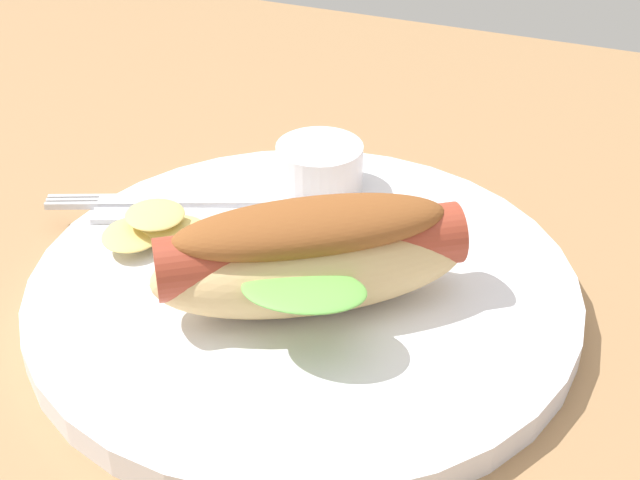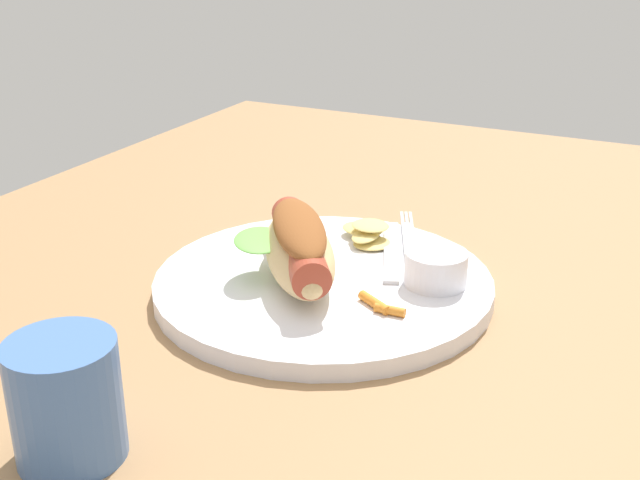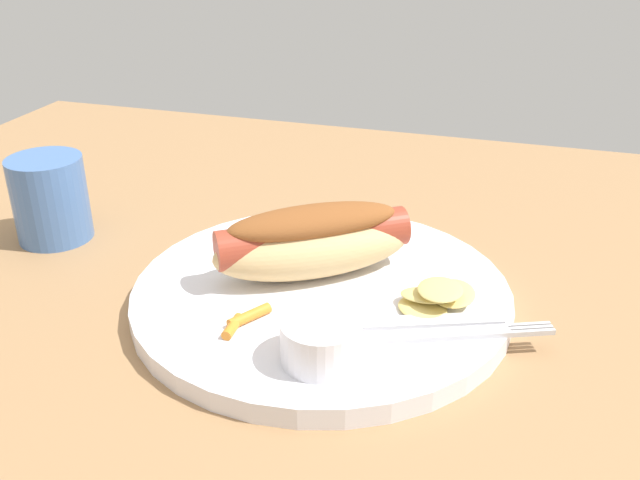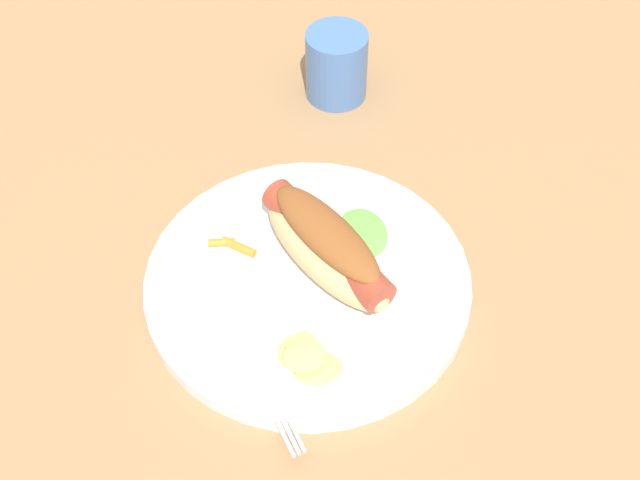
{
  "view_description": "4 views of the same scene",
  "coord_description": "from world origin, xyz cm",
  "px_view_note": "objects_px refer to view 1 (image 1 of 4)",
  "views": [
    {
      "loc": [
        -18.6,
        35.94,
        30.61
      ],
      "look_at": [
        -4.49,
        1.02,
        5.54
      ],
      "focal_mm": 50.99,
      "sensor_mm": 36.0,
      "label": 1
    },
    {
      "loc": [
        -61.22,
        -28.88,
        31.89
      ],
      "look_at": [
        -1.05,
        0.57,
        4.17
      ],
      "focal_mm": 45.53,
      "sensor_mm": 36.0,
      "label": 2
    },
    {
      "loc": [
        11.24,
        -46.85,
        29.75
      ],
      "look_at": [
        -2.63,
        -1.69,
        6.2
      ],
      "focal_mm": 39.6,
      "sensor_mm": 36.0,
      "label": 3
    },
    {
      "loc": [
        45.05,
        -1.41,
        63.0
      ],
      "look_at": [
        -3.22,
        0.51,
        6.32
      ],
      "focal_mm": 48.0,
      "sensor_mm": 36.0,
      "label": 4
    }
  ],
  "objects_px": {
    "hot_dog": "(311,255)",
    "fork": "(192,201)",
    "chips_pile": "(158,229)",
    "carrot_garnish": "(408,223)",
    "plate": "(303,290)",
    "sauce_ramekin": "(319,167)",
    "knife": "(210,217)"
  },
  "relations": [
    {
      "from": "carrot_garnish",
      "to": "chips_pile",
      "type": "bearing_deg",
      "value": 27.41
    },
    {
      "from": "plate",
      "to": "sauce_ramekin",
      "type": "relative_size",
      "value": 5.51
    },
    {
      "from": "sauce_ramekin",
      "to": "carrot_garnish",
      "type": "xyz_separation_m",
      "value": [
        -0.07,
        0.02,
        -0.01
      ]
    },
    {
      "from": "sauce_ramekin",
      "to": "fork",
      "type": "distance_m",
      "value": 0.08
    },
    {
      "from": "plate",
      "to": "knife",
      "type": "xyz_separation_m",
      "value": [
        0.08,
        -0.03,
        0.01
      ]
    },
    {
      "from": "plate",
      "to": "fork",
      "type": "height_order",
      "value": "fork"
    },
    {
      "from": "sauce_ramekin",
      "to": "chips_pile",
      "type": "xyz_separation_m",
      "value": [
        0.06,
        0.09,
        -0.01
      ]
    },
    {
      "from": "plate",
      "to": "carrot_garnish",
      "type": "distance_m",
      "value": 0.08
    },
    {
      "from": "fork",
      "to": "knife",
      "type": "xyz_separation_m",
      "value": [
        -0.02,
        0.01,
        -0.0
      ]
    },
    {
      "from": "chips_pile",
      "to": "carrot_garnish",
      "type": "bearing_deg",
      "value": -152.59
    },
    {
      "from": "chips_pile",
      "to": "carrot_garnish",
      "type": "height_order",
      "value": "chips_pile"
    },
    {
      "from": "fork",
      "to": "chips_pile",
      "type": "distance_m",
      "value": 0.04
    },
    {
      "from": "hot_dog",
      "to": "fork",
      "type": "height_order",
      "value": "hot_dog"
    },
    {
      "from": "hot_dog",
      "to": "carrot_garnish",
      "type": "relative_size",
      "value": 3.65
    },
    {
      "from": "fork",
      "to": "carrot_garnish",
      "type": "height_order",
      "value": "carrot_garnish"
    },
    {
      "from": "knife",
      "to": "chips_pile",
      "type": "bearing_deg",
      "value": 41.89
    },
    {
      "from": "fork",
      "to": "carrot_garnish",
      "type": "distance_m",
      "value": 0.13
    },
    {
      "from": "hot_dog",
      "to": "sauce_ramekin",
      "type": "distance_m",
      "value": 0.12
    },
    {
      "from": "hot_dog",
      "to": "chips_pile",
      "type": "relative_size",
      "value": 2.34
    },
    {
      "from": "fork",
      "to": "knife",
      "type": "height_order",
      "value": "same"
    },
    {
      "from": "knife",
      "to": "plate",
      "type": "bearing_deg",
      "value": 133.68
    },
    {
      "from": "chips_pile",
      "to": "carrot_garnish",
      "type": "relative_size",
      "value": 1.56
    },
    {
      "from": "sauce_ramekin",
      "to": "fork",
      "type": "xyz_separation_m",
      "value": [
        0.07,
        0.05,
        -0.01
      ]
    },
    {
      "from": "knife",
      "to": "fork",
      "type": "bearing_deg",
      "value": -53.59
    },
    {
      "from": "fork",
      "to": "chips_pile",
      "type": "relative_size",
      "value": 2.27
    },
    {
      "from": "hot_dog",
      "to": "carrot_garnish",
      "type": "bearing_deg",
      "value": -141.06
    },
    {
      "from": "plate",
      "to": "sauce_ramekin",
      "type": "distance_m",
      "value": 0.1
    },
    {
      "from": "carrot_garnish",
      "to": "hot_dog",
      "type": "bearing_deg",
      "value": 73.84
    },
    {
      "from": "hot_dog",
      "to": "fork",
      "type": "relative_size",
      "value": 1.03
    },
    {
      "from": "hot_dog",
      "to": "chips_pile",
      "type": "height_order",
      "value": "hot_dog"
    },
    {
      "from": "fork",
      "to": "carrot_garnish",
      "type": "bearing_deg",
      "value": 167.02
    },
    {
      "from": "hot_dog",
      "to": "sauce_ramekin",
      "type": "height_order",
      "value": "hot_dog"
    }
  ]
}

